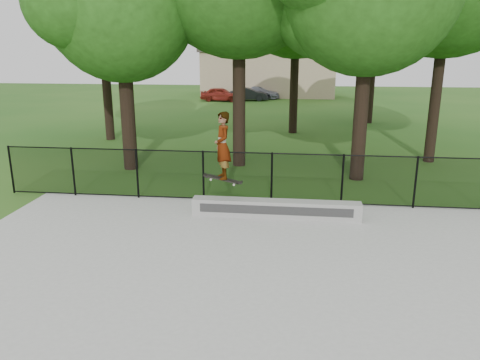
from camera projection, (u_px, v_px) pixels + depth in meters
The scene contains 9 objects.
ground at pixel (253, 315), 8.03m from camera, with size 100.00×100.00×0.00m, color #1F5217.
concrete_slab at pixel (253, 313), 8.02m from camera, with size 14.00×12.00×0.06m, color #A7A7A2.
grind_ledge at pixel (276, 209), 12.41m from camera, with size 4.46×0.40×0.47m, color #A3A39E.
car_a at pixel (221, 94), 39.65m from camera, with size 1.38×3.40×1.16m, color maroon.
car_b at pixel (248, 94), 40.03m from camera, with size 1.15×2.98×1.08m, color black.
car_c at pixel (259, 92), 41.82m from camera, with size 1.53×3.45×1.09m, color gray.
skater_airborne at pixel (223, 147), 11.88m from camera, with size 0.83×0.74×1.89m.
chainlink_fence at pixel (272, 178), 13.44m from camera, with size 16.06×0.06×1.50m.
distant_building at pixel (269, 72), 43.96m from camera, with size 12.40×6.40×4.30m.
Camera 1 is at (0.62, -7.06, 4.43)m, focal length 35.00 mm.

